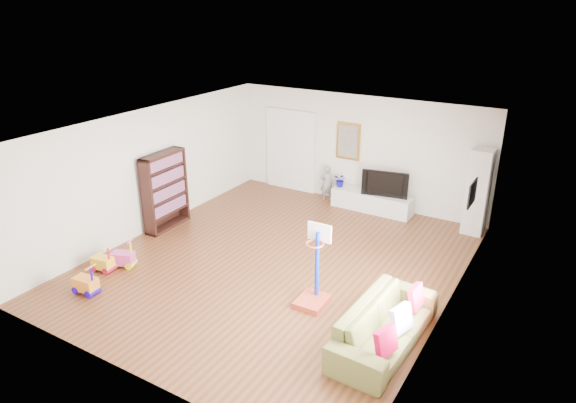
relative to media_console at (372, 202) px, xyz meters
The scene contains 25 objects.
floor 3.45m from the media_console, 99.62° to the right, with size 6.50×7.50×0.00m, color brown.
ceiling 4.24m from the media_console, 99.62° to the right, with size 6.50×7.50×0.00m, color white.
wall_back 1.31m from the media_console, 148.58° to the left, with size 6.50×0.00×2.70m, color silver.
wall_front 7.26m from the media_console, 94.61° to the right, with size 6.50×0.00×2.70m, color silver.
wall_left 5.24m from the media_console, 138.39° to the right, with size 0.00×7.50×2.70m, color silver.
wall_right 4.47m from the media_console, 51.80° to the right, with size 0.00×7.50×2.70m, color silver.
navy_accent 3.70m from the media_console, 36.92° to the right, with size 0.01×3.20×1.70m, color black.
olive_wainscot 3.34m from the media_console, 36.92° to the right, with size 0.01×3.20×1.00m, color brown.
doorway 2.63m from the media_console, behind, with size 1.45×0.06×2.10m, color white.
painting_back 1.59m from the media_console, 159.32° to the left, with size 0.62×0.06×0.92m, color gold.
artwork_right 3.42m from the media_console, 34.73° to the right, with size 0.04×0.56×0.46m, color #7F3F8C.
media_console is the anchor object (origin of this frame).
tall_cabinet 2.50m from the media_console, ahead, with size 0.44×0.44×1.90m, color white.
bookshelf 4.88m from the media_console, 138.03° to the right, with size 0.31×1.18×1.73m, color black.
sofa 5.18m from the media_console, 65.70° to the right, with size 2.26×0.88×0.66m, color brown.
basketball_hoop 4.44m from the media_console, 80.77° to the right, with size 0.49×0.60×1.43m, color #B43D28.
ride_on_yellow 6.28m from the media_console, 121.18° to the right, with size 0.40×0.25×0.53m, color yellow.
ride_on_orange 6.71m from the media_console, 115.32° to the right, with size 0.42×0.26×0.57m, color orange.
ride_on_pink 5.91m from the media_console, 120.98° to the right, with size 0.42×0.26×0.57m, color #D5409E.
child 1.27m from the media_console, behind, with size 0.33×0.22×0.91m, color slate.
tv 0.63m from the media_console, ahead, with size 1.09×0.14×0.63m, color black.
vase_plant 0.94m from the media_console, behind, with size 0.32×0.28×0.36m, color #0C0B82.
pillow_left 5.85m from the media_console, 66.11° to the right, with size 0.10×0.37×0.37m, color #B4063A.
pillow_center 5.29m from the media_console, 63.40° to the right, with size 0.10×0.39×0.39m, color white.
pillow_right 4.70m from the media_console, 59.65° to the right, with size 0.09×0.36×0.36m, color red.
Camera 1 is at (4.74, -7.54, 4.87)m, focal length 32.00 mm.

